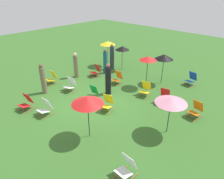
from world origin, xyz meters
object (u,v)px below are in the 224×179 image
object	(u,v)px
deckchair_6	(70,85)
person_4	(76,66)
deckchair_9	(92,93)
person_2	(43,80)
umbrella_0	(164,57)
deckchair_11	(127,168)
umbrella_1	(122,48)
deckchair_7	(191,79)
person_0	(108,80)
deckchair_0	(26,103)
deckchair_3	(164,97)
umbrella_3	(171,101)
deckchair_8	(45,108)
person_3	(112,57)
deckchair_10	(52,78)
deckchair_2	(96,71)
umbrella_4	(87,100)
umbrella_5	(108,43)
deckchair_1	(107,103)
person_1	(105,62)
deckchair_5	(117,78)
deckchair_12	(196,110)
deckchair_4	(145,89)
umbrella_2	(148,58)

from	to	relation	value
deckchair_6	person_4	size ratio (longest dim) A/B	0.51
deckchair_9	person_2	bearing A→B (deg)	-159.06
umbrella_0	person_2	bearing A→B (deg)	-125.67
deckchair_11	umbrella_1	size ratio (longest dim) A/B	0.48
deckchair_7	person_0	bearing A→B (deg)	-116.36
deckchair_0	deckchair_6	size ratio (longest dim) A/B	0.98
deckchair_3	person_4	xyz separation A→B (m)	(-6.01, -1.05, 0.44)
umbrella_1	umbrella_3	world-z (taller)	umbrella_1
deckchair_8	person_3	world-z (taller)	person_3
deckchair_9	deckchair_10	distance (m)	3.37
deckchair_11	person_0	bearing A→B (deg)	142.67
deckchair_2	umbrella_4	xyz separation A→B (m)	(4.36, -4.35, 1.33)
deckchair_10	person_3	size ratio (longest dim) A/B	0.46
umbrella_4	umbrella_5	xyz separation A→B (m)	(-5.22, 6.37, 0.02)
deckchair_2	deckchair_1	bearing A→B (deg)	-21.92
deckchair_7	deckchair_10	bearing A→B (deg)	-130.56
umbrella_4	person_3	distance (m)	7.67
person_1	person_0	bearing A→B (deg)	-158.27
deckchair_5	deckchair_11	xyz separation A→B (m)	(4.92, -4.96, 0.00)
deckchair_7	person_4	size ratio (longest dim) A/B	0.50
deckchair_12	deckchair_7	bearing A→B (deg)	126.23
umbrella_0	umbrella_3	world-z (taller)	umbrella_0
deckchair_2	deckchair_4	bearing A→B (deg)	14.04
umbrella_5	person_0	bearing A→B (deg)	-45.12
umbrella_1	deckchair_6	bearing A→B (deg)	-89.69
deckchair_0	deckchair_9	bearing A→B (deg)	50.89
deckchair_4	umbrella_2	world-z (taller)	umbrella_2
person_0	person_2	size ratio (longest dim) A/B	1.04
deckchair_4	umbrella_0	world-z (taller)	umbrella_0
deckchair_8	umbrella_4	distance (m)	3.04
deckchair_4	person_3	world-z (taller)	person_3
deckchair_8	umbrella_5	world-z (taller)	umbrella_5
deckchair_2	umbrella_5	world-z (taller)	umbrella_5
deckchair_10	umbrella_2	xyz separation A→B (m)	(4.48, 3.72, 1.40)
deckchair_0	umbrella_5	bearing A→B (deg)	91.94
deckchair_8	umbrella_4	world-z (taller)	umbrella_4
deckchair_6	umbrella_1	world-z (taller)	umbrella_1
deckchair_9	person_3	xyz separation A→B (m)	(-2.40, 4.04, 0.49)
umbrella_1	umbrella_4	distance (m)	7.57
umbrella_0	umbrella_2	distance (m)	1.13
deckchair_11	deckchair_2	bearing A→B (deg)	146.58
deckchair_5	deckchair_6	xyz separation A→B (m)	(-1.33, -2.59, 0.00)
deckchair_10	deckchair_12	bearing A→B (deg)	18.19
person_0	deckchair_0	bearing A→B (deg)	-91.76
deckchair_11	person_2	world-z (taller)	person_2
person_0	deckchair_3	bearing A→B (deg)	46.81
deckchair_4	deckchair_12	world-z (taller)	same
deckchair_7	umbrella_0	xyz separation A→B (m)	(-1.46, -1.02, 1.34)
deckchair_2	person_3	world-z (taller)	person_3
deckchair_3	umbrella_3	distance (m)	2.64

